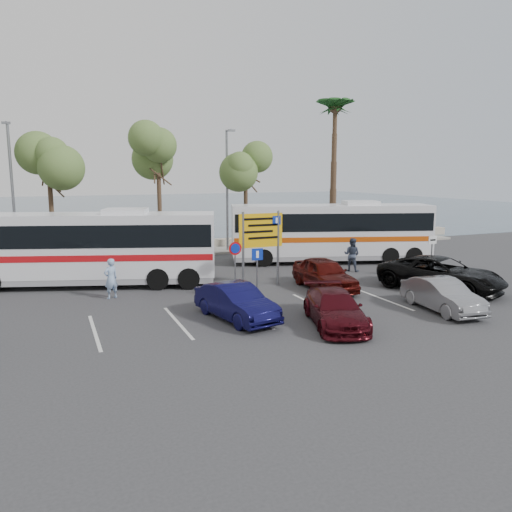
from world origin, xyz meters
name	(u,v)px	position (x,y,z in m)	size (l,w,h in m)	color
ground	(269,304)	(0.00, 0.00, 0.00)	(120.00, 120.00, 0.00)	#313134
kerb_strip	(183,253)	(0.00, 14.00, 0.07)	(44.00, 2.40, 0.15)	gray
seawall	(176,246)	(0.00, 16.00, 0.30)	(48.00, 0.80, 0.60)	#A59884
sea	(106,208)	(0.00, 60.00, 0.01)	(140.00, 140.00, 0.00)	#3B525E
tree_left	(48,162)	(-8.00, 14.00, 6.00)	(3.20, 3.20, 7.20)	#382619
tree_mid	(158,152)	(-1.50, 14.00, 6.65)	(3.20, 3.20, 8.00)	#382619
tree_right	(246,161)	(4.50, 14.00, 6.17)	(3.20, 3.20, 7.40)	#382619
palm_tree	(335,110)	(11.50, 14.00, 9.87)	(4.80, 4.80, 11.20)	#382619
street_lamp_left	(12,187)	(-10.00, 13.52, 4.60)	(0.45, 1.15, 8.01)	slate
street_lamp_right	(227,184)	(3.00, 13.52, 4.60)	(0.45, 1.15, 8.01)	slate
direction_sign	(261,236)	(1.00, 3.20, 2.43)	(2.20, 0.12, 3.60)	slate
sign_no_stop	(235,259)	(-0.60, 2.38, 1.58)	(0.60, 0.08, 2.35)	slate
sign_parking	(257,267)	(-0.20, 0.79, 1.47)	(0.50, 0.07, 2.25)	slate
sign_taxi	(432,251)	(9.80, 1.49, 1.42)	(0.50, 0.07, 2.20)	slate
lane_markings	(253,314)	(-1.14, -1.00, 0.00)	(12.02, 4.20, 0.01)	silver
coach_bus_left	(89,250)	(-6.50, 6.50, 1.72)	(12.09, 6.15, 3.71)	silver
coach_bus_right	(331,234)	(7.50, 7.62, 1.72)	(12.12, 6.07, 3.71)	silver
car_blue	(236,302)	(-2.00, -1.48, 0.66)	(1.40, 4.03, 1.33)	#0E0D3F
car_maroon	(335,309)	(1.00, -3.50, 0.61)	(1.72, 4.23, 1.23)	#450B12
car_red	(324,274)	(3.50, 1.50, 0.73)	(1.74, 4.31, 1.47)	#4A0D0A
suv_black	(441,274)	(8.30, -0.83, 0.78)	(2.59, 5.62, 1.56)	black
car_silver_b	(442,295)	(5.90, -3.50, 0.64)	(1.35, 3.87, 1.28)	gray
pedestrian_near	(111,279)	(-5.89, 3.56, 0.88)	(0.64, 0.42, 1.76)	#8FABD0
pedestrian_far	(352,255)	(7.11, 4.70, 0.92)	(0.90, 0.70, 1.84)	#384054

